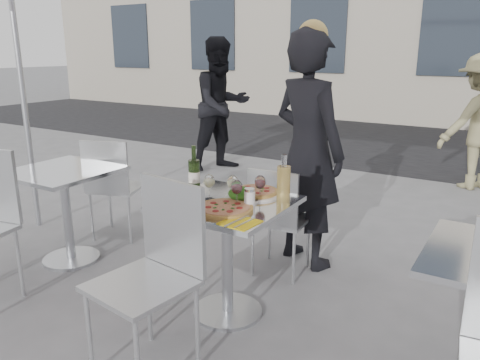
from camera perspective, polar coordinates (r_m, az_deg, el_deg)
The scene contains 22 objects.
ground at distance 3.12m, azimuth -1.50°, elevation -15.85°, with size 80.00×80.00×0.00m, color slate.
street_asphalt at distance 9.00m, azimuth 21.80°, elevation 4.07°, with size 24.00×5.00×0.00m, color black.
main_table at distance 2.88m, azimuth -1.58°, elevation -6.66°, with size 0.72×0.72×0.75m.
side_table_left at distance 3.86m, azimuth -20.55°, elevation -1.81°, with size 0.72×0.72×0.75m.
chair_far at distance 3.39m, azimuth 4.56°, elevation -4.06°, with size 0.41×0.42×0.83m.
chair_near at distance 2.46m, azimuth -10.18°, elevation -9.74°, with size 0.51×0.52×0.99m.
side_chair_lfar at distance 4.18m, azimuth -15.33°, elevation -0.12°, with size 0.53×0.54×0.91m.
woman_diner at distance 3.56m, azimuth 8.29°, elevation 3.49°, with size 0.65×0.43×1.78m, color black.
pedestrian_a at distance 6.48m, azimuth -2.26°, elevation 9.14°, with size 0.87×0.68×1.80m, color black.
pedestrian_b at distance 6.25m, azimuth 27.19°, elevation 6.29°, with size 1.04×0.60×1.60m, color #928A5E.
pizza_near at distance 2.66m, azimuth -1.92°, elevation -3.47°, with size 0.33×0.33×0.02m.
pizza_far at distance 2.94m, azimuth 1.90°, elevation -1.50°, with size 0.32×0.32×0.03m.
salad_plate at distance 2.82m, azimuth 0.08°, elevation -1.82°, with size 0.22×0.22×0.09m.
wine_bottle at distance 3.02m, azimuth -5.61°, elevation 0.83°, with size 0.07×0.07×0.29m.
carafe at distance 2.78m, azimuth 5.33°, elevation -0.38°, with size 0.08×0.08×0.29m.
sugar_shaker at distance 2.71m, azimuth 1.17°, elevation -2.13°, with size 0.06×0.06×0.11m.
wineglass_white_a at distance 2.83m, azimuth -3.76°, elevation -0.24°, with size 0.07×0.07×0.16m.
wineglass_white_b at distance 2.80m, azimuth -0.91°, elevation -0.37°, with size 0.07×0.07×0.16m.
wineglass_red_a at distance 2.70m, azimuth -0.40°, elevation -0.97°, with size 0.07×0.07×0.16m.
wineglass_red_b at distance 2.80m, azimuth 2.47°, elevation -0.38°, with size 0.07×0.07×0.16m.
napkin_left at distance 2.79m, azimuth -8.87°, elevation -2.93°, with size 0.22×0.22×0.01m.
napkin_right at distance 2.47m, azimuth -0.01°, elevation -5.17°, with size 0.19×0.20×0.01m.
Camera 1 is at (1.46, -2.22, 1.63)m, focal length 35.00 mm.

